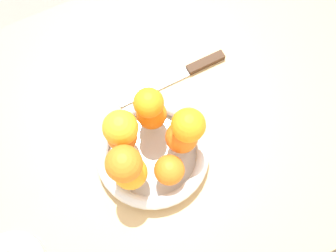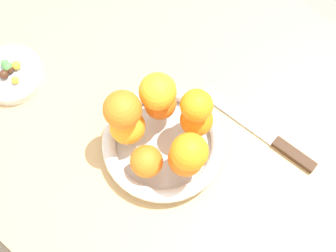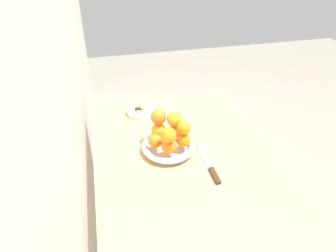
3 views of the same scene
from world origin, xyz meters
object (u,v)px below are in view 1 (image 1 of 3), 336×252
orange_2 (169,170)px  orange_3 (184,136)px  fruit_bowl (153,153)px  orange_7 (188,125)px  orange_1 (130,173)px  orange_8 (124,164)px  knife (181,74)px  orange_0 (122,137)px  orange_5 (120,128)px  dining_table (166,135)px  orange_6 (150,105)px  orange_4 (152,116)px

orange_2 → orange_3: (-0.05, -0.05, 0.00)m
fruit_bowl → orange_7: bearing=168.1°
orange_1 → orange_8: orange_8 is taller
orange_8 → knife: bearing=-139.7°
orange_0 → orange_8: orange_8 is taller
orange_7 → orange_5: bearing=-24.5°
fruit_bowl → orange_2: orange_2 is taller
dining_table → fruit_bowl: fruit_bowl is taller
fruit_bowl → orange_0: orange_0 is taller
orange_6 → orange_8: orange_8 is taller
orange_3 → dining_table: bearing=-86.2°
orange_0 → orange_5: size_ratio=0.91×
fruit_bowl → orange_3: size_ratio=3.57×
orange_2 → orange_8: (0.07, -0.03, 0.07)m
fruit_bowl → orange_4: size_ratio=3.77×
orange_0 → orange_2: (-0.05, 0.10, -0.00)m
orange_0 → orange_5: 0.06m
dining_table → orange_8: bearing=35.5°
dining_table → knife: bearing=-133.4°
orange_3 → orange_6: bearing=-58.2°
dining_table → orange_1: (0.12, 0.09, 0.16)m
knife → dining_table: bearing=46.6°
orange_0 → orange_8: 0.10m
dining_table → orange_5: bearing=13.0°
orange_0 → orange_5: bearing=97.5°
orange_4 → orange_6: size_ratio=1.06×
orange_5 → orange_7: (-0.11, 0.05, 0.00)m
fruit_bowl → orange_5: bearing=-40.5°
orange_0 → orange_6: bearing=-169.7°
orange_2 → knife: 0.25m
orange_1 → knife: (-0.20, -0.17, -0.07)m
orange_1 → orange_2: (-0.07, 0.03, -0.00)m
orange_2 → orange_8: 0.10m
knife → orange_3: bearing=64.0°
orange_4 → orange_5: orange_5 is taller
dining_table → orange_7: size_ratio=17.26×
orange_0 → orange_1: 0.07m
orange_6 → orange_7: size_ratio=0.90×
orange_4 → knife: bearing=-141.8°
orange_1 → orange_2: orange_1 is taller
orange_4 → knife: orange_4 is taller
fruit_bowl → orange_5: size_ratio=3.48×
orange_4 → orange_7: 0.10m
orange_4 → knife: size_ratio=0.23×
orange_5 → orange_7: orange_7 is taller
knife → orange_1: bearing=41.4°
dining_table → orange_6: (0.04, 0.00, 0.22)m
orange_1 → knife: bearing=-138.6°
orange_5 → orange_8: bearing=71.3°
orange_1 → knife: orange_1 is taller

